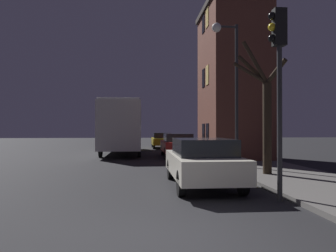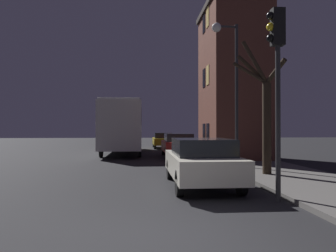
# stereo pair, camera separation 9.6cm
# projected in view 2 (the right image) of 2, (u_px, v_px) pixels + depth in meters

# --- Properties ---
(ground_plane) EXTENTS (120.00, 120.00, 0.00)m
(ground_plane) POSITION_uv_depth(u_px,v_px,m) (171.00, 240.00, 5.20)
(ground_plane) COLOR black
(brick_building) EXTENTS (3.42, 5.44, 8.86)m
(brick_building) POSITION_uv_depth(u_px,v_px,m) (233.00, 81.00, 19.21)
(brick_building) COLOR brown
(brick_building) RESTS_ON sidewalk
(streetlamp) EXTENTS (1.18, 0.41, 6.30)m
(streetlamp) POSITION_uv_depth(u_px,v_px,m) (229.00, 69.00, 14.39)
(streetlamp) COLOR #28282B
(streetlamp) RESTS_ON sidewalk
(traffic_light) EXTENTS (0.43, 0.24, 4.68)m
(traffic_light) POSITION_uv_depth(u_px,v_px,m) (277.00, 64.00, 7.90)
(traffic_light) COLOR #28282B
(traffic_light) RESTS_ON ground
(bare_tree) EXTENTS (1.62, 1.62, 4.88)m
(bare_tree) POSITION_uv_depth(u_px,v_px,m) (264.00, 112.00, 11.93)
(bare_tree) COLOR #2D2319
(bare_tree) RESTS_ON sidewalk
(bus) EXTENTS (2.59, 10.53, 3.57)m
(bus) POSITION_uv_depth(u_px,v_px,m) (124.00, 124.00, 23.78)
(bus) COLOR beige
(bus) RESTS_ON ground
(car_near_lane) EXTENTS (1.84, 4.56, 1.47)m
(car_near_lane) POSITION_uv_depth(u_px,v_px,m) (201.00, 161.00, 10.03)
(car_near_lane) COLOR beige
(car_near_lane) RESTS_ON ground
(car_mid_lane) EXTENTS (1.83, 4.59, 1.47)m
(car_mid_lane) POSITION_uv_depth(u_px,v_px,m) (178.00, 144.00, 20.55)
(car_mid_lane) COLOR #B21E19
(car_mid_lane) RESTS_ON ground
(car_far_lane) EXTENTS (1.70, 4.78, 1.41)m
(car_far_lane) POSITION_uv_depth(u_px,v_px,m) (163.00, 140.00, 30.03)
(car_far_lane) COLOR olive
(car_far_lane) RESTS_ON ground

